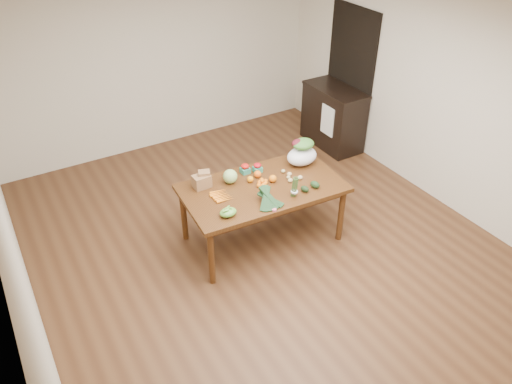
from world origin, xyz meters
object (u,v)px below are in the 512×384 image
paper_bag (202,180)px  cabbage (230,176)px  kale_bunch (270,199)px  asparagus_bundle (295,187)px  mandarin_cluster (262,182)px  cabinet (333,117)px  salad_bag (302,153)px  dining_table (262,213)px

paper_bag → cabbage: paper_bag is taller
kale_bunch → asparagus_bundle: size_ratio=1.60×
mandarin_cluster → asparagus_bundle: asparagus_bundle is taller
cabinet → salad_bag: salad_bag is taller
cabbage → salad_bag: bearing=-4.6°
mandarin_cluster → kale_bunch: kale_bunch is taller
cabinet → cabbage: cabinet is taller
paper_bag → mandarin_cluster: size_ratio=1.41×
asparagus_bundle → paper_bag: bearing=142.8°
paper_bag → cabbage: bearing=-14.5°
cabinet → kale_bunch: (-2.30, -1.81, 0.36)m
kale_bunch → salad_bag: 0.95m
cabinet → paper_bag: (-2.76, -1.12, 0.37)m
paper_bag → kale_bunch: size_ratio=0.64×
cabinet → mandarin_cluster: cabinet is taller
cabinet → kale_bunch: cabinet is taller
dining_table → cabbage: cabbage is taller
mandarin_cluster → dining_table: bearing=-115.5°
paper_bag → mandarin_cluster: (0.60, -0.31, -0.05)m
paper_bag → cabbage: (0.32, -0.08, -0.01)m
paper_bag → asparagus_bundle: size_ratio=1.02×
cabbage → mandarin_cluster: size_ratio=0.91×
salad_bag → cabinet: bearing=40.2°
dining_table → cabinet: cabinet is taller
asparagus_bundle → cabbage: bearing=131.8°
kale_bunch → asparagus_bundle: bearing=5.7°
cabinet → paper_bag: bearing=-157.9°
paper_bag → kale_bunch: (0.46, -0.69, -0.01)m
salad_bag → kale_bunch: bearing=-145.7°
mandarin_cluster → asparagus_bundle: bearing=-64.0°
cabbage → salad_bag: 0.94m
cabinet → salad_bag: size_ratio=2.67×
salad_bag → mandarin_cluster: bearing=-166.6°
dining_table → paper_bag: size_ratio=7.06×
cabbage → asparagus_bundle: (0.47, -0.60, 0.04)m
paper_bag → asparagus_bundle: (0.78, -0.68, 0.03)m
kale_bunch → asparagus_bundle: 0.32m
cabbage → cabinet: bearing=26.2°
kale_bunch → dining_table: bearing=74.1°
dining_table → cabinet: size_ratio=1.76×
dining_table → paper_bag: 0.82m
dining_table → mandarin_cluster: (0.01, 0.03, 0.41)m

